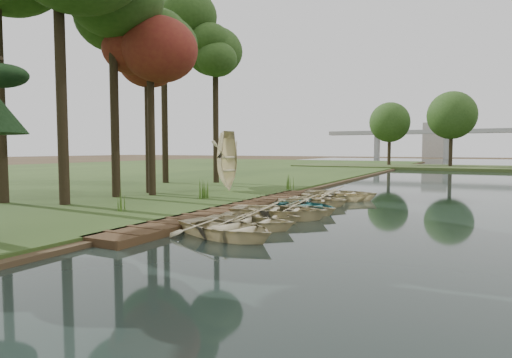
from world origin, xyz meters
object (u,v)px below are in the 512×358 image
at_px(rowboat_0, 227,225).
at_px(stored_rowboat, 228,185).
at_px(rowboat_1, 249,219).
at_px(rowboat_2, 261,215).
at_px(boardwalk, 237,209).

height_order(rowboat_0, stored_rowboat, stored_rowboat).
distance_m(rowboat_1, stored_rowboat, 11.33).
distance_m(rowboat_0, rowboat_1, 1.61).
bearing_deg(stored_rowboat, rowboat_0, -145.06).
bearing_deg(stored_rowboat, rowboat_2, -137.71).
xyz_separation_m(boardwalk, stored_rowboat, (-3.98, 5.83, 0.53)).
distance_m(boardwalk, rowboat_0, 5.68).
bearing_deg(rowboat_1, rowboat_2, 1.62).
relative_size(boardwalk, rowboat_1, 4.78).
xyz_separation_m(rowboat_2, stored_rowboat, (-6.29, 8.00, 0.31)).
xyz_separation_m(rowboat_1, rowboat_2, (-0.17, 1.30, -0.03)).
xyz_separation_m(boardwalk, rowboat_0, (2.54, -5.08, 0.29)).
xyz_separation_m(rowboat_1, stored_rowboat, (-6.46, 9.30, 0.28)).
xyz_separation_m(rowboat_0, stored_rowboat, (-6.52, 10.91, 0.24)).
distance_m(rowboat_0, stored_rowboat, 12.71).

